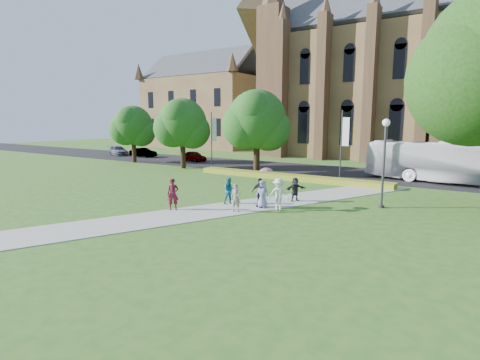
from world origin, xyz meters
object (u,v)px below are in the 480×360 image
Objects in this scene: car_1 at (143,153)px; tour_coach at (446,162)px; car_2 at (118,151)px; streetlamp at (384,153)px; car_0 at (194,156)px; pedestrian_0 at (173,194)px.

tour_coach is at bearing -102.37° from car_1.
car_2 is (-43.21, 1.43, -1.09)m from tour_coach.
car_0 is at bearing 152.64° from streetlamp.
streetlamp is 12.45m from tour_coach.
car_1 is 5.42m from car_2.
tour_coach reaches higher than car_1.
pedestrian_0 is at bearing 155.21° from tour_coach.
car_1 is at bearing 159.07° from streetlamp.
car_0 is 9.49m from car_1.
car_0 is 26.35m from pedestrian_0.
streetlamp is 1.38× the size of car_0.
tour_coach is 43.24m from car_2.
streetlamp reaches higher than car_0.
car_0 reaches higher than car_1.
car_1 is at bearing 99.36° from pedestrian_0.
car_0 is at bearing -71.39° from car_2.
tour_coach is 6.91× the size of pedestrian_0.
car_0 is at bearing 94.45° from tour_coach.
pedestrian_0 is at bearing -127.56° from car_0.
tour_coach is at bearing 16.65° from pedestrian_0.
car_1 is at bearing 94.95° from tour_coach.
pedestrian_0 is (31.07, -20.92, 0.27)m from car_2.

